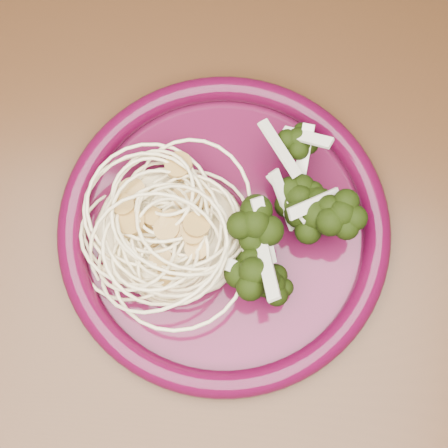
% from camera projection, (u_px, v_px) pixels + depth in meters
% --- Properties ---
extents(dining_table, '(1.20, 0.80, 0.75)m').
position_uv_depth(dining_table, '(312.00, 265.00, 0.62)').
color(dining_table, '#472814').
rests_on(dining_table, ground).
extents(dinner_plate, '(0.34, 0.34, 0.02)m').
position_uv_depth(dinner_plate, '(224.00, 227.00, 0.52)').
color(dinner_plate, '#460C24').
rests_on(dinner_plate, dining_table).
extents(spaghetti_pile, '(0.16, 0.14, 0.03)m').
position_uv_depth(spaghetti_pile, '(171.00, 230.00, 0.51)').
color(spaghetti_pile, '#FBEBB6').
rests_on(spaghetti_pile, dinner_plate).
extents(scallop_cluster, '(0.13, 0.13, 0.04)m').
position_uv_depth(scallop_cluster, '(168.00, 219.00, 0.47)').
color(scallop_cluster, '#B58B42').
rests_on(scallop_cluster, spaghetti_pile).
extents(broccoli_pile, '(0.12, 0.15, 0.05)m').
position_uv_depth(broccoli_pile, '(289.00, 213.00, 0.50)').
color(broccoli_pile, black).
rests_on(broccoli_pile, dinner_plate).
extents(onion_garnish, '(0.08, 0.10, 0.05)m').
position_uv_depth(onion_garnish, '(293.00, 201.00, 0.47)').
color(onion_garnish, beige).
rests_on(onion_garnish, broccoli_pile).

